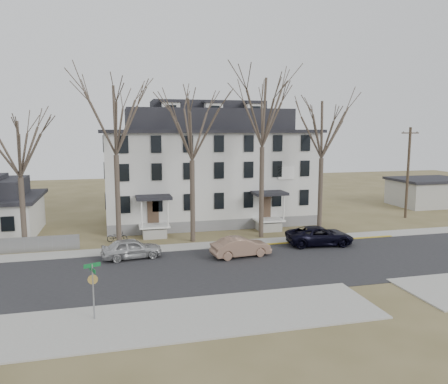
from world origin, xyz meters
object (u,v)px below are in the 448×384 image
object	(u,v)px
tree_far_left	(115,115)
car_silver	(132,249)
car_navy	(320,236)
utility_pole_far	(408,172)
tree_mid_left	(192,125)
tree_mid_right	(322,126)
tree_bungalow	(18,145)
car_tan	(241,247)
tree_center	(263,107)
street_sign	(93,283)
bicycle_left	(117,237)
boarding_house	(208,168)

from	to	relation	value
tree_far_left	car_silver	distance (m)	10.40
car_navy	utility_pole_far	bearing A→B (deg)	-53.71
tree_far_left	car_navy	bearing A→B (deg)	-13.32
tree_mid_left	tree_mid_right	world-z (taller)	same
tree_bungalow	car_tan	bearing A→B (deg)	-18.80
tree_center	street_sign	bearing A→B (deg)	-133.76
tree_far_left	car_navy	size ratio (longest dim) A/B	2.55
tree_mid_left	car_navy	xyz separation A→B (m)	(9.72, -3.72, -8.85)
bicycle_left	street_sign	bearing A→B (deg)	-176.67
car_silver	car_navy	size ratio (longest dim) A/B	0.80
utility_pole_far	car_navy	bearing A→B (deg)	-150.11
tree_mid_right	street_sign	distance (m)	24.65
tree_far_left	street_sign	size ratio (longest dim) A/B	4.74
car_silver	bicycle_left	world-z (taller)	car_silver
utility_pole_far	tree_bungalow	bearing A→B (deg)	-173.44
utility_pole_far	street_sign	distance (m)	35.88
boarding_house	tree_bungalow	xyz separation A→B (m)	(-16.00, -8.15, 2.74)
tree_mid_left	car_tan	distance (m)	10.68
car_silver	street_sign	bearing A→B (deg)	160.56
boarding_house	street_sign	bearing A→B (deg)	-115.07
car_silver	street_sign	distance (m)	10.35
bicycle_left	car_navy	bearing A→B (deg)	-99.17
tree_mid_right	street_sign	xyz separation A→B (m)	(-18.82, -13.91, -7.72)
tree_bungalow	street_sign	distance (m)	16.27
car_navy	tree_mid_right	bearing A→B (deg)	-19.18
tree_center	car_tan	bearing A→B (deg)	-122.38
bicycle_left	utility_pole_far	bearing A→B (deg)	-76.28
car_silver	boarding_house	bearing A→B (deg)	-41.40
utility_pole_far	car_tan	distance (m)	23.32
tree_far_left	street_sign	distance (m)	16.34
boarding_house	tree_mid_right	bearing A→B (deg)	-43.81
tree_far_left	car_silver	world-z (taller)	tree_far_left
tree_mid_left	car_navy	distance (m)	13.66
tree_center	car_silver	world-z (taller)	tree_center
boarding_house	tree_mid_left	xyz separation A→B (m)	(-3.00, -8.15, 4.22)
street_sign	tree_far_left	bearing A→B (deg)	62.99
boarding_house	car_navy	bearing A→B (deg)	-60.50
boarding_house	tree_mid_left	world-z (taller)	tree_mid_left
tree_center	car_navy	world-z (taller)	tree_center
tree_bungalow	car_silver	world-z (taller)	tree_bungalow
tree_far_left	tree_center	distance (m)	12.02
tree_bungalow	car_silver	bearing A→B (deg)	-26.22
tree_mid_right	tree_bungalow	distance (m)	24.54
car_silver	car_tan	distance (m)	7.91
bicycle_left	tree_center	bearing A→B (deg)	-87.47
tree_bungalow	car_tan	distance (m)	18.09
street_sign	car_navy	bearing A→B (deg)	9.31
tree_mid_left	car_navy	world-z (taller)	tree_mid_left
tree_mid_left	tree_mid_right	xyz separation A→B (m)	(11.50, 0.00, 0.00)
car_silver	car_tan	xyz separation A→B (m)	(7.78, -1.46, -0.01)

